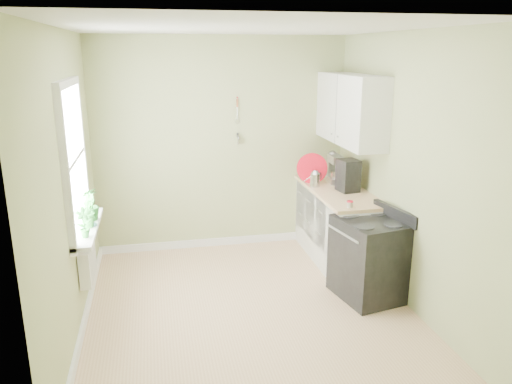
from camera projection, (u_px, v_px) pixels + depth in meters
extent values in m
cube|color=tan|center=(250.00, 311.00, 5.01)|extent=(3.20, 3.60, 0.02)
cube|color=white|center=(248.00, 26.00, 4.27)|extent=(3.20, 3.60, 0.02)
cube|color=tan|center=(222.00, 145.00, 6.35)|extent=(3.20, 0.02, 2.70)
cube|color=tan|center=(67.00, 189.00, 4.32)|extent=(0.02, 3.60, 2.70)
cube|color=tan|center=(408.00, 171.00, 4.96)|extent=(0.02, 3.60, 2.70)
cube|color=white|center=(338.00, 227.00, 6.09)|extent=(0.60, 1.60, 0.87)
cube|color=beige|center=(339.00, 191.00, 5.96)|extent=(0.64, 1.60, 0.04)
cube|color=white|center=(350.00, 109.00, 5.82)|extent=(0.35, 1.40, 0.80)
cube|color=white|center=(72.00, 159.00, 4.56)|extent=(0.02, 1.00, 1.30)
cube|color=white|center=(67.00, 83.00, 4.37)|extent=(0.06, 1.14, 0.07)
cube|color=white|center=(82.00, 230.00, 4.75)|extent=(0.06, 1.14, 0.07)
cube|color=white|center=(75.00, 159.00, 4.56)|extent=(0.04, 1.00, 0.04)
cube|color=white|center=(88.00, 228.00, 4.76)|extent=(0.18, 1.14, 0.04)
cube|color=white|center=(87.00, 262.00, 4.79)|extent=(0.12, 0.50, 0.35)
cylinder|color=beige|center=(237.00, 103.00, 6.21)|extent=(0.02, 0.02, 0.10)
cylinder|color=silver|center=(237.00, 113.00, 6.25)|extent=(0.01, 0.01, 0.16)
cylinder|color=silver|center=(238.00, 140.00, 6.34)|extent=(0.01, 0.14, 0.14)
cube|color=black|center=(369.00, 260.00, 5.19)|extent=(0.71, 0.79, 0.81)
cube|color=black|center=(371.00, 222.00, 5.08)|extent=(0.71, 0.79, 0.03)
cube|color=black|center=(396.00, 214.00, 5.11)|extent=(0.19, 0.69, 0.13)
cylinder|color=#B2B2B7|center=(343.00, 234.00, 5.04)|extent=(0.13, 0.56, 0.02)
cube|color=red|center=(339.00, 245.00, 5.17)|extent=(0.06, 0.20, 0.34)
cube|color=#B2B2B7|center=(335.00, 179.00, 6.27)|extent=(0.21, 0.30, 0.08)
cube|color=#B2B2B7|center=(332.00, 167.00, 6.35)|extent=(0.12, 0.08, 0.21)
cube|color=#B2B2B7|center=(335.00, 159.00, 6.22)|extent=(0.15, 0.30, 0.10)
sphere|color=#B2B2B7|center=(333.00, 155.00, 6.31)|extent=(0.12, 0.12, 0.12)
cylinder|color=silver|center=(337.00, 176.00, 6.20)|extent=(0.16, 0.16, 0.13)
cylinder|color=silver|center=(315.00, 180.00, 6.07)|extent=(0.12, 0.12, 0.16)
cone|color=silver|center=(315.00, 172.00, 6.04)|extent=(0.12, 0.12, 0.04)
cylinder|color=silver|center=(308.00, 178.00, 6.05)|extent=(0.11, 0.02, 0.08)
cube|color=black|center=(348.00, 175.00, 5.85)|extent=(0.25, 0.27, 0.38)
cylinder|color=black|center=(345.00, 185.00, 5.87)|extent=(0.12, 0.12, 0.13)
cylinder|color=#AB0B1B|center=(312.00, 168.00, 6.19)|extent=(0.38, 0.17, 0.38)
cylinder|color=#B7AB90|center=(350.00, 205.00, 5.26)|extent=(0.06, 0.06, 0.06)
cylinder|color=#AB0B1B|center=(350.00, 202.00, 5.25)|extent=(0.07, 0.07, 0.01)
imported|color=#226E24|center=(84.00, 223.00, 4.41)|extent=(0.17, 0.14, 0.28)
imported|color=#226E24|center=(87.00, 211.00, 4.69)|extent=(0.16, 0.19, 0.32)
imported|color=#226E24|center=(89.00, 204.00, 4.87)|extent=(0.25, 0.25, 0.32)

